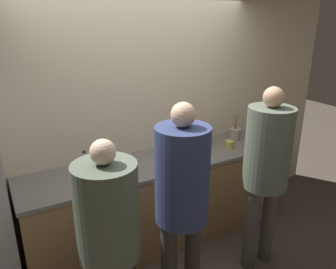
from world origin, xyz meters
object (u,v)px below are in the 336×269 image
(person_right, at_px, (266,162))
(cup_yellow, at_px, (229,144))
(utensil_crock, at_px, (235,133))
(person_left, at_px, (108,227))
(bottle_green, at_px, (132,166))
(bottle_amber, at_px, (195,146))
(person_center, at_px, (182,191))
(cup_red, at_px, (80,177))
(bottle_clear, at_px, (85,162))
(fruit_bowl, at_px, (198,138))

(person_right, bearing_deg, cup_yellow, 76.62)
(utensil_crock, xyz_separation_m, cup_yellow, (-0.24, -0.19, -0.03))
(person_left, relative_size, bottle_green, 9.64)
(utensil_crock, bearing_deg, bottle_amber, -171.14)
(person_center, distance_m, cup_yellow, 1.36)
(cup_yellow, distance_m, cup_red, 1.66)
(bottle_amber, height_order, bottle_clear, bottle_clear)
(bottle_amber, bearing_deg, cup_red, -177.00)
(person_left, height_order, utensil_crock, person_left)
(utensil_crock, height_order, bottle_green, utensil_crock)
(person_center, height_order, bottle_green, person_center)
(bottle_clear, bearing_deg, person_center, -66.14)
(fruit_bowl, xyz_separation_m, utensil_crock, (0.45, -0.12, 0.02))
(person_left, bearing_deg, utensil_crock, 27.47)
(person_center, height_order, utensil_crock, person_center)
(person_right, distance_m, fruit_bowl, 1.03)
(bottle_green, distance_m, cup_yellow, 1.19)
(person_center, distance_m, fruit_bowl, 1.42)
(cup_yellow, bearing_deg, person_left, -154.23)
(cup_yellow, relative_size, cup_red, 1.06)
(fruit_bowl, bearing_deg, bottle_clear, -176.80)
(bottle_clear, relative_size, cup_yellow, 2.01)
(utensil_crock, bearing_deg, person_center, -144.19)
(person_left, xyz_separation_m, bottle_clear, (0.15, 1.06, 0.02))
(utensil_crock, distance_m, cup_yellow, 0.31)
(person_left, bearing_deg, person_right, 4.06)
(fruit_bowl, relative_size, bottle_amber, 1.69)
(cup_red, bearing_deg, utensil_crock, 4.98)
(bottle_green, height_order, cup_red, bottle_green)
(fruit_bowl, height_order, cup_red, fruit_bowl)
(person_center, xyz_separation_m, fruit_bowl, (0.90, 1.10, -0.10))
(person_right, distance_m, bottle_green, 1.23)
(bottle_amber, relative_size, cup_yellow, 1.95)
(utensil_crock, bearing_deg, person_right, -114.44)
(person_right, distance_m, cup_red, 1.67)
(person_right, bearing_deg, bottle_clear, 145.59)
(utensil_crock, relative_size, cup_yellow, 3.22)
(fruit_bowl, bearing_deg, person_right, -87.94)
(person_center, height_order, bottle_clear, person_center)
(fruit_bowl, distance_m, bottle_green, 1.04)
(person_right, xyz_separation_m, cup_yellow, (0.17, 0.71, -0.11))
(person_left, bearing_deg, bottle_clear, 82.06)
(bottle_green, bearing_deg, cup_red, 173.08)
(cup_yellow, bearing_deg, bottle_clear, 171.38)
(utensil_crock, bearing_deg, cup_yellow, -141.93)
(bottle_green, bearing_deg, fruit_bowl, 19.48)
(person_center, height_order, cup_yellow, person_center)
(person_center, distance_m, bottle_clear, 1.12)
(person_center, distance_m, person_right, 0.94)
(bottle_clear, bearing_deg, cup_red, -116.27)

